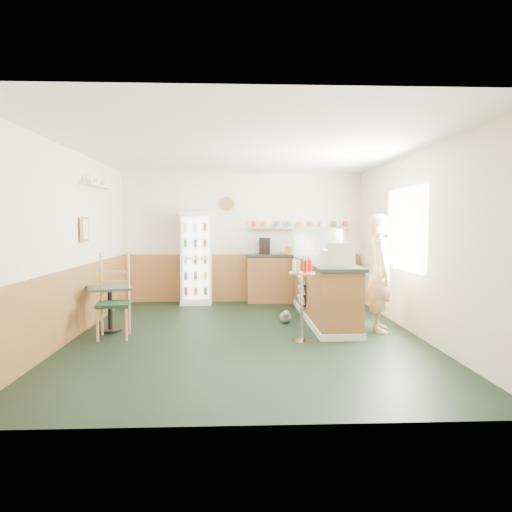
{
  "coord_description": "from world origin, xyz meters",
  "views": [
    {
      "loc": [
        -0.13,
        -6.58,
        1.63
      ],
      "look_at": [
        0.18,
        0.6,
        1.12
      ],
      "focal_mm": 32.0,
      "sensor_mm": 36.0,
      "label": 1
    }
  ],
  "objects": [
    {
      "name": "condiment_stand",
      "position": [
        0.77,
        -0.4,
        0.75
      ],
      "size": [
        0.36,
        0.36,
        1.13
      ],
      "rotation": [
        0.0,
        0.0,
        -0.4
      ],
      "color": "silver",
      "rests_on": "ground"
    },
    {
      "name": "service_counter",
      "position": [
        1.35,
        1.07,
        0.46
      ],
      "size": [
        0.68,
        3.01,
        1.01
      ],
      "color": "#965730",
      "rests_on": "ground"
    },
    {
      "name": "display_case",
      "position": [
        1.35,
        1.71,
        1.27
      ],
      "size": [
        0.92,
        0.48,
        0.52
      ],
      "color": "silver",
      "rests_on": "service_counter"
    },
    {
      "name": "newspaper_rack",
      "position": [
        0.99,
        1.19,
        0.48
      ],
      "size": [
        0.09,
        0.42,
        0.5
      ],
      "color": "black",
      "rests_on": "ground"
    },
    {
      "name": "ground",
      "position": [
        0.0,
        0.0,
        0.0
      ],
      "size": [
        6.0,
        6.0,
        0.0
      ],
      "primitive_type": "plane",
      "color": "black",
      "rests_on": "ground"
    },
    {
      "name": "drinks_fridge",
      "position": [
        -0.95,
        2.74,
        0.94
      ],
      "size": [
        0.62,
        0.53,
        1.88
      ],
      "color": "white",
      "rests_on": "ground"
    },
    {
      "name": "shopkeeper",
      "position": [
        2.05,
        0.18,
        0.89
      ],
      "size": [
        0.54,
        0.67,
        1.78
      ],
      "primitive_type": "imported",
      "rotation": [
        0.0,
        0.0,
        1.37
      ],
      "color": "tan",
      "rests_on": "ground"
    },
    {
      "name": "cash_register",
      "position": [
        1.35,
        0.01,
        1.13
      ],
      "size": [
        0.42,
        0.44,
        0.24
      ],
      "primitive_type": "cube",
      "rotation": [
        0.0,
        0.0,
        -0.01
      ],
      "color": "beige",
      "rests_on": "service_counter"
    },
    {
      "name": "cafe_chair",
      "position": [
        -1.89,
        0.04,
        0.63
      ],
      "size": [
        0.51,
        0.51,
        1.21
      ],
      "rotation": [
        0.0,
        0.0,
        0.13
      ],
      "color": "black",
      "rests_on": "ground"
    },
    {
      "name": "cafe_table",
      "position": [
        -2.05,
        0.35,
        0.48
      ],
      "size": [
        0.79,
        0.79,
        0.68
      ],
      "rotation": [
        0.0,
        0.0,
        0.33
      ],
      "color": "black",
      "rests_on": "ground"
    },
    {
      "name": "room_envelope",
      "position": [
        -0.23,
        0.73,
        1.52
      ],
      "size": [
        5.04,
        6.02,
        2.72
      ],
      "color": "silver",
      "rests_on": "ground"
    },
    {
      "name": "back_counter",
      "position": [
        1.19,
        2.8,
        0.55
      ],
      "size": [
        2.24,
        0.42,
        1.69
      ],
      "color": "#965730",
      "rests_on": "ground"
    },
    {
      "name": "dog_doorstop",
      "position": [
        0.68,
        0.8,
        0.11
      ],
      "size": [
        0.19,
        0.25,
        0.23
      ],
      "rotation": [
        0.0,
        0.0,
        0.18
      ],
      "color": "gray",
      "rests_on": "ground"
    }
  ]
}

